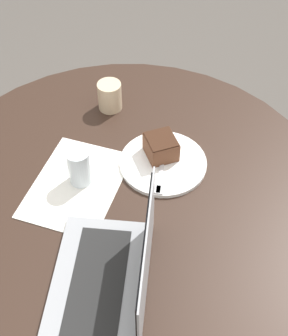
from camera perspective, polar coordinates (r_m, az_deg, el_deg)
name	(u,v)px	position (r m, az deg, el deg)	size (l,w,h in m)	color
ground_plane	(130,312)	(1.95, -1.70, -17.12)	(12.00, 12.00, 0.00)	#4C4742
dining_table	(126,222)	(1.41, -2.26, -6.60)	(1.18, 1.18, 0.77)	black
paper_document	(77,185)	(1.32, -8.22, -2.02)	(0.38, 0.33, 0.00)	white
plate	(163,163)	(1.36, 2.34, 0.64)	(0.25, 0.25, 0.01)	white
cake_slice	(162,147)	(1.35, 2.24, 2.52)	(0.12, 0.12, 0.07)	brown
fork	(160,175)	(1.31, 2.01, -0.89)	(0.16, 0.11, 0.00)	silver
coffee_glass	(110,96)	(1.51, -4.20, 8.74)	(0.08, 0.08, 0.09)	#C6AD89
water_glass	(79,167)	(1.29, -7.88, 0.12)	(0.06, 0.06, 0.11)	silver
laptop	(111,276)	(1.10, -4.03, -13.00)	(0.41, 0.38, 0.24)	gray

